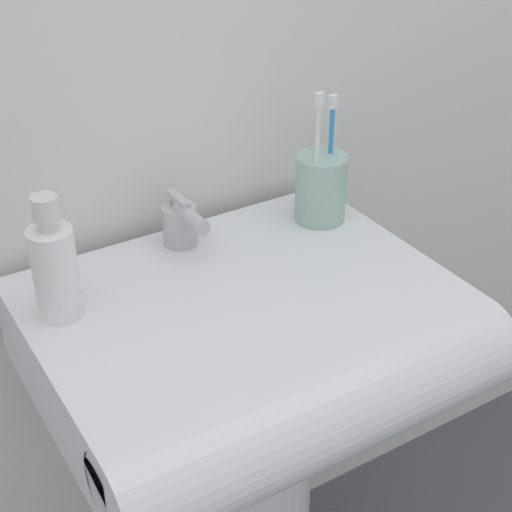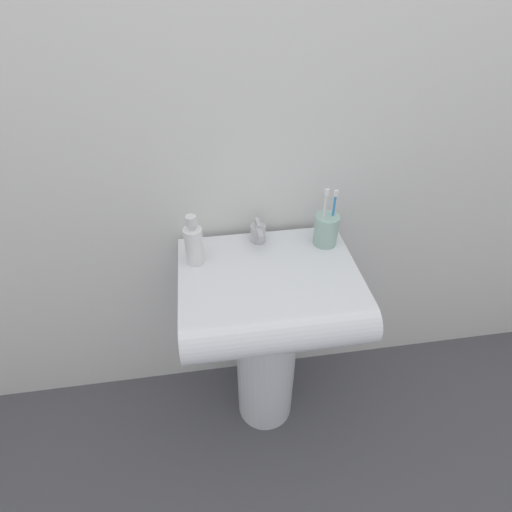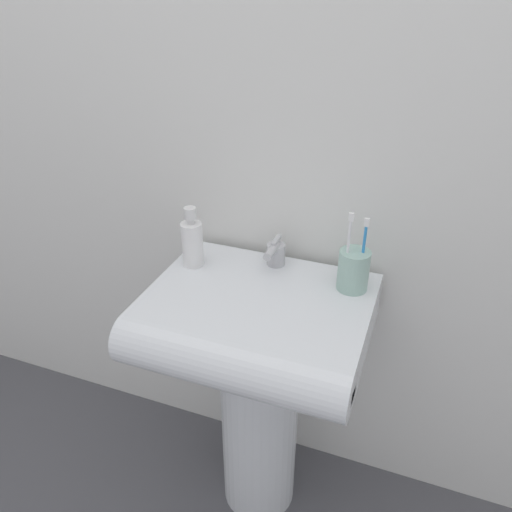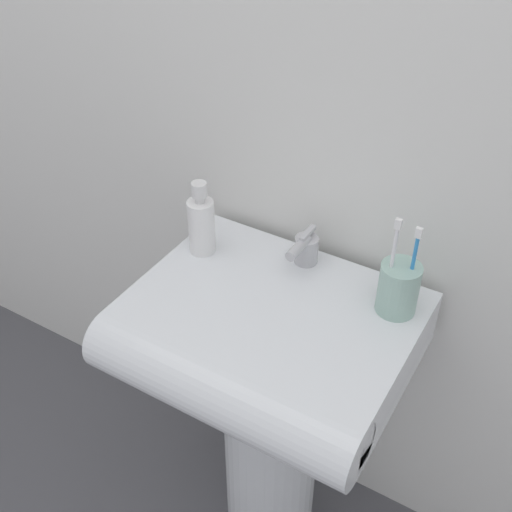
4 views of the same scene
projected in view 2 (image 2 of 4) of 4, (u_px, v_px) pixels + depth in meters
ground_plane at (265, 405)px, 1.70m from camera, size 6.00×6.00×0.00m
wall_back at (257, 98)px, 1.13m from camera, size 5.00×0.05×2.40m
sink_pedestal at (266, 359)px, 1.50m from camera, size 0.22×0.22×0.64m
sink_basin at (270, 294)px, 1.22m from camera, size 0.55×0.45×0.12m
faucet at (258, 233)px, 1.30m from camera, size 0.05×0.10×0.08m
toothbrush_cup at (326, 230)px, 1.29m from camera, size 0.08×0.08×0.21m
soap_bottle at (194, 244)px, 1.20m from camera, size 0.06×0.06×0.17m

